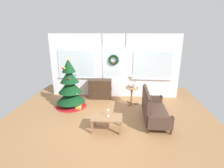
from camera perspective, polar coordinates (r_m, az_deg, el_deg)
The scene contains 11 objects.
ground_plane at distance 5.49m, azimuth -1.00°, elevation -11.73°, with size 6.76×6.76×0.00m, color #996B42.
back_wall_with_door at distance 7.01m, azimuth 0.59°, elevation 5.95°, with size 5.20×0.19×2.55m.
christmas_tree at distance 6.33m, azimuth -13.64°, elevation -1.45°, with size 1.11×1.11×1.83m.
dresser_cabinet at distance 7.02m, azimuth -3.91°, elevation -1.63°, with size 0.91×0.46×0.78m.
settee_sofa at distance 5.45m, azimuth 13.16°, elevation -8.03°, with size 0.72×1.60×0.96m.
side_table at distance 6.44m, azimuth 6.53°, elevation -2.73°, with size 0.50×0.48×0.66m.
table_lamp at distance 6.33m, azimuth 6.12°, elevation 1.44°, with size 0.28×0.28×0.44m.
flower_vase at distance 6.29m, azimuth 7.55°, elevation -0.32°, with size 0.11×0.10×0.35m.
coffee_table at distance 4.85m, azimuth -1.68°, elevation -11.38°, with size 0.84×0.52×0.40m.
wine_glass at distance 4.79m, azimuth -1.30°, elevation -9.03°, with size 0.08×0.08×0.20m.
gift_box at distance 6.26m, azimuth -11.02°, elevation -7.32°, with size 0.18×0.16×0.18m, color #D8C64C.
Camera 1 is at (0.47, -4.78, 2.67)m, focal length 27.69 mm.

